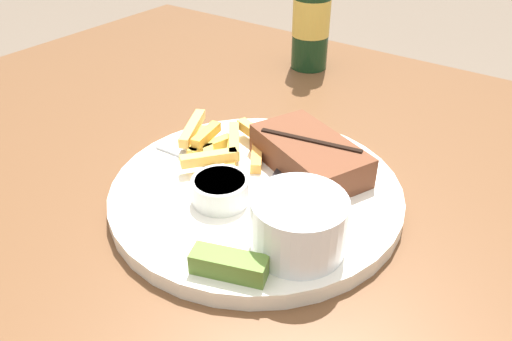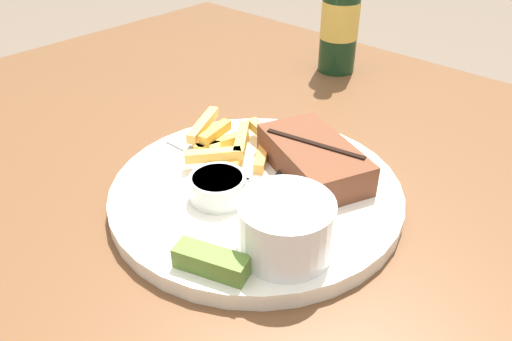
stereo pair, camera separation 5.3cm
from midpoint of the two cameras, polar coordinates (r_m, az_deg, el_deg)
The scene contains 10 objects.
dining_table at distance 0.60m, azimuth -2.53°, elevation -9.84°, with size 1.26×1.02×0.77m.
dinner_plate at distance 0.54m, azimuth -2.78°, elevation -2.64°, with size 0.31×0.31×0.02m.
steak_portion at distance 0.56m, azimuth 3.45°, elevation 1.72°, with size 0.16×0.12×0.04m.
fries_pile at distance 0.59m, azimuth -6.60°, elevation 2.89°, with size 0.14×0.13×0.02m.
coleslaw_cup at distance 0.44m, azimuth 1.52°, elevation -5.95°, with size 0.09×0.09×0.05m.
dipping_sauce_cup at distance 0.51m, azimuth -7.05°, elevation -2.22°, with size 0.06×0.06×0.03m.
pickle_spear at distance 0.43m, azimuth -6.66°, elevation -10.78°, with size 0.07×0.04×0.02m.
fork_utensil at distance 0.58m, azimuth -9.44°, elevation 0.94°, with size 0.13×0.02×0.00m.
knife_utensil at distance 0.56m, azimuth 0.73°, elevation 0.12°, with size 0.06×0.16×0.01m.
beer_bottle at distance 0.86m, azimuth 4.55°, elevation 17.30°, with size 0.06×0.06×0.25m.
Camera 1 is at (0.26, -0.36, 1.10)m, focal length 35.00 mm.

